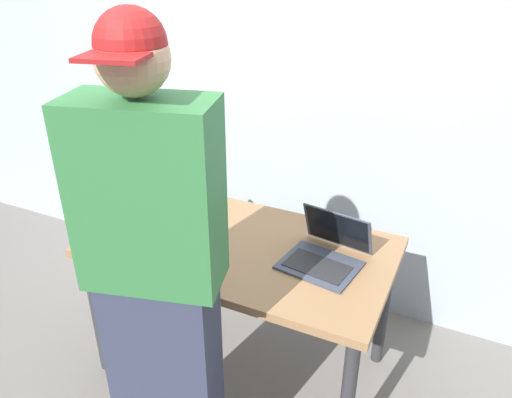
# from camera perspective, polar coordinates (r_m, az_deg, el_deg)

# --- Properties ---
(ground_plane) EXTENTS (8.00, 8.00, 0.00)m
(ground_plane) POSITION_cam_1_polar(r_m,az_deg,el_deg) (2.77, -1.55, -18.20)
(ground_plane) COLOR slate
(ground_plane) RESTS_ON ground
(desk) EXTENTS (1.39, 0.78, 0.74)m
(desk) POSITION_cam_1_polar(r_m,az_deg,el_deg) (2.35, -1.75, -6.92)
(desk) COLOR olive
(desk) RESTS_ON ground
(laptop) EXTENTS (0.36, 0.37, 0.21)m
(laptop) POSITION_cam_1_polar(r_m,az_deg,el_deg) (2.19, 8.01, -6.06)
(laptop) COLOR #383D4C
(laptop) RESTS_ON desk
(beer_bottle_green) EXTENTS (0.07, 0.07, 0.32)m
(beer_bottle_green) POSITION_cam_1_polar(r_m,az_deg,el_deg) (2.50, -9.67, 0.32)
(beer_bottle_green) COLOR #333333
(beer_bottle_green) RESTS_ON desk
(beer_bottle_brown) EXTENTS (0.07, 0.07, 0.29)m
(beer_bottle_brown) POSITION_cam_1_polar(r_m,az_deg,el_deg) (2.52, -12.42, 0.03)
(beer_bottle_brown) COLOR #472B14
(beer_bottle_brown) RESTS_ON desk
(beer_bottle_dark) EXTENTS (0.06, 0.06, 0.33)m
(beer_bottle_dark) POSITION_cam_1_polar(r_m,az_deg,el_deg) (2.60, -13.37, 1.39)
(beer_bottle_dark) COLOR #1E5123
(beer_bottle_dark) RESTS_ON desk
(beer_bottle_amber) EXTENTS (0.08, 0.08, 0.27)m
(beer_bottle_amber) POSITION_cam_1_polar(r_m,az_deg,el_deg) (2.58, -8.40, 1.01)
(beer_bottle_amber) COLOR brown
(beer_bottle_amber) RESTS_ON desk
(person_figure) EXTENTS (0.50, 0.36, 1.84)m
(person_figure) POSITION_cam_1_polar(r_m,az_deg,el_deg) (1.76, -11.10, -9.67)
(person_figure) COLOR #2D3347
(person_figure) RESTS_ON ground
(back_wall) EXTENTS (6.00, 0.10, 2.60)m
(back_wall) POSITION_cam_1_polar(r_m,az_deg,el_deg) (2.75, 5.73, 12.93)
(back_wall) COLOR #99A3AD
(back_wall) RESTS_ON ground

